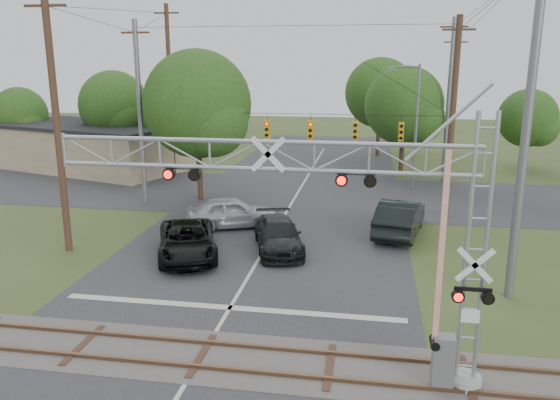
% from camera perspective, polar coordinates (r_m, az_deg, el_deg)
% --- Properties ---
extents(ground, '(160.00, 160.00, 0.00)m').
position_cam_1_polar(ground, '(16.31, -10.42, -19.29)').
color(ground, '#3A4922').
rests_on(ground, ground).
extents(road_main, '(14.00, 90.00, 0.02)m').
position_cam_1_polar(road_main, '(24.90, -2.61, -6.83)').
color(road_main, '#2A2A2C').
rests_on(road_main, ground).
extents(road_cross, '(90.00, 12.00, 0.02)m').
position_cam_1_polar(road_cross, '(38.10, 1.81, 0.63)').
color(road_cross, '#2A2A2C').
rests_on(road_cross, ground).
extents(railroad_track, '(90.00, 3.20, 0.17)m').
position_cam_1_polar(railroad_track, '(17.89, -8.19, -15.80)').
color(railroad_track, '#47423E').
rests_on(railroad_track, ground).
extents(crossing_gantry, '(12.21, 0.99, 7.76)m').
position_cam_1_polar(crossing_gantry, '(14.93, 6.56, -1.82)').
color(crossing_gantry, '#979792').
rests_on(crossing_gantry, ground).
extents(traffic_signal_span, '(19.34, 0.36, 11.50)m').
position_cam_1_polar(traffic_signal_span, '(33.13, 2.50, 8.42)').
color(traffic_signal_span, slate).
rests_on(traffic_signal_span, ground).
extents(pickup_black, '(4.38, 6.22, 1.57)m').
position_cam_1_polar(pickup_black, '(26.14, -9.66, -4.18)').
color(pickup_black, black).
rests_on(pickup_black, ground).
extents(car_dark, '(3.47, 5.57, 1.51)m').
position_cam_1_polar(car_dark, '(26.62, -0.19, -3.71)').
color(car_dark, black).
rests_on(car_dark, ground).
extents(sedan_silver, '(5.42, 3.73, 1.71)m').
position_cam_1_polar(sedan_silver, '(30.40, -5.05, -1.28)').
color(sedan_silver, '#ACAEB4').
rests_on(sedan_silver, ground).
extents(suv_dark, '(3.08, 6.00, 1.88)m').
position_cam_1_polar(suv_dark, '(29.75, 12.40, -1.74)').
color(suv_dark, black).
rests_on(suv_dark, ground).
extents(commercial_building, '(18.29, 13.06, 3.85)m').
position_cam_1_polar(commercial_building, '(49.96, -19.17, 5.34)').
color(commercial_building, '#87785A').
rests_on(commercial_building, ground).
extents(streetlight, '(2.36, 0.25, 8.84)m').
position_cam_1_polar(streetlight, '(40.17, 13.83, 8.07)').
color(streetlight, slate).
rests_on(streetlight, ground).
extents(utility_poles, '(24.68, 29.00, 13.33)m').
position_cam_1_polar(utility_poles, '(35.70, 5.20, 9.93)').
color(utility_poles, '#3D2B1C').
rests_on(utility_poles, ground).
extents(treeline, '(53.48, 31.47, 9.82)m').
position_cam_1_polar(treeline, '(43.13, 2.47, 9.62)').
color(treeline, '#372719').
rests_on(treeline, ground).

